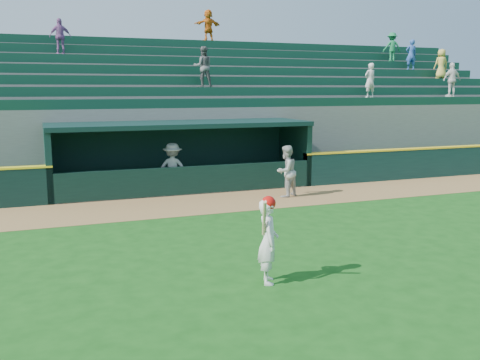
{
  "coord_description": "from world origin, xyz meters",
  "views": [
    {
      "loc": [
        -4.86,
        -11.25,
        3.65
      ],
      "look_at": [
        0.0,
        1.6,
        1.3
      ],
      "focal_mm": 40.0,
      "sensor_mm": 36.0,
      "label": 1
    }
  ],
  "objects": [
    {
      "name": "wall_stripe_right",
      "position": [
        12.25,
        6.55,
        1.23
      ],
      "size": [
        15.5,
        0.32,
        0.06
      ],
      "primitive_type": "cube",
      "color": "yellow",
      "rests_on": "field_wall_right"
    },
    {
      "name": "ground",
      "position": [
        0.0,
        0.0,
        0.0
      ],
      "size": [
        120.0,
        120.0,
        0.0
      ],
      "primitive_type": "plane",
      "color": "#154912",
      "rests_on": "ground"
    },
    {
      "name": "dugout",
      "position": [
        0.0,
        8.0,
        1.36
      ],
      "size": [
        9.4,
        2.8,
        2.46
      ],
      "color": "slate",
      "rests_on": "ground"
    },
    {
      "name": "dugout_player_inside",
      "position": [
        -0.51,
        6.92,
        0.89
      ],
      "size": [
        1.32,
        1.03,
        1.79
      ],
      "primitive_type": "imported",
      "rotation": [
        0.0,
        0.0,
        2.78
      ],
      "color": "gray",
      "rests_on": "ground"
    },
    {
      "name": "stands",
      "position": [
        0.02,
        12.57,
        2.4
      ],
      "size": [
        34.5,
        6.25,
        7.46
      ],
      "color": "slate",
      "rests_on": "ground"
    },
    {
      "name": "warning_track",
      "position": [
        0.0,
        4.9,
        0.01
      ],
      "size": [
        40.0,
        3.0,
        0.01
      ],
      "primitive_type": "cube",
      "color": "olive",
      "rests_on": "ground"
    },
    {
      "name": "field_wall_right",
      "position": [
        12.25,
        6.55,
        0.6
      ],
      "size": [
        15.5,
        0.3,
        1.2
      ],
      "primitive_type": "cube",
      "color": "black",
      "rests_on": "ground"
    },
    {
      "name": "dugout_player_front",
      "position": [
        2.96,
        4.99,
        0.88
      ],
      "size": [
        1.06,
        0.98,
        1.76
      ],
      "primitive_type": "imported",
      "rotation": [
        0.0,
        0.0,
        3.6
      ],
      "color": "#ABABA6",
      "rests_on": "ground"
    },
    {
      "name": "batter_at_plate",
      "position": [
        -0.92,
        -2.34,
        0.85
      ],
      "size": [
        0.57,
        0.81,
        1.7
      ],
      "color": "silver",
      "rests_on": "ground"
    }
  ]
}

